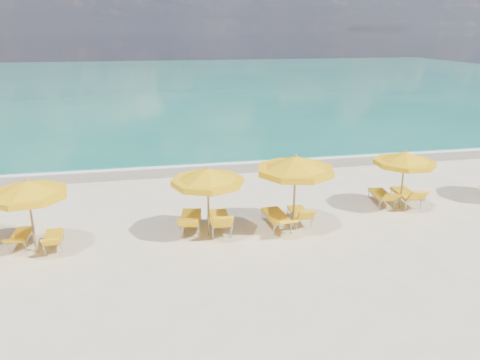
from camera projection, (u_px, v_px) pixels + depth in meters
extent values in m
plane|color=beige|center=(249.00, 227.00, 15.96)|extent=(120.00, 120.00, 0.00)
cube|color=#136B55|center=(167.00, 81.00, 60.68)|extent=(120.00, 80.00, 0.30)
cube|color=tan|center=(216.00, 167.00, 22.85)|extent=(120.00, 2.60, 0.01)
cube|color=white|center=(213.00, 163.00, 23.60)|extent=(120.00, 1.20, 0.03)
cube|color=white|center=(103.00, 132.00, 30.64)|extent=(14.00, 0.36, 0.05)
cube|color=white|center=(278.00, 108.00, 39.86)|extent=(18.00, 0.30, 0.05)
cylinder|color=#9F824F|center=(32.00, 218.00, 13.82)|extent=(0.07, 0.07, 2.23)
cone|color=#FFB70D|center=(27.00, 188.00, 13.54)|extent=(2.77, 2.77, 0.45)
cylinder|color=#FFB70D|center=(28.00, 195.00, 13.60)|extent=(2.79, 2.79, 0.18)
sphere|color=#9F824F|center=(26.00, 180.00, 13.47)|extent=(0.10, 0.10, 0.10)
cylinder|color=#9F824F|center=(208.00, 203.00, 14.91)|extent=(0.07, 0.07, 2.26)
cone|color=#FFB70D|center=(208.00, 175.00, 14.62)|extent=(2.35, 2.35, 0.45)
cylinder|color=#FFB70D|center=(208.00, 182.00, 14.69)|extent=(2.37, 2.37, 0.18)
sphere|color=#9F824F|center=(207.00, 168.00, 14.55)|extent=(0.10, 0.10, 0.10)
cylinder|color=#9F824F|center=(294.00, 194.00, 15.41)|extent=(0.08, 0.08, 2.50)
cone|color=#FFB70D|center=(296.00, 163.00, 15.09)|extent=(2.89, 2.89, 0.50)
cylinder|color=#FFB70D|center=(295.00, 170.00, 15.17)|extent=(2.92, 2.92, 0.20)
sphere|color=#9F824F|center=(296.00, 156.00, 15.01)|extent=(0.11, 0.11, 0.11)
cylinder|color=#9F824F|center=(402.00, 181.00, 17.25)|extent=(0.07, 0.07, 2.17)
cone|color=#FFB70D|center=(405.00, 157.00, 16.97)|extent=(2.91, 2.91, 0.43)
cylinder|color=#FFB70D|center=(404.00, 163.00, 17.03)|extent=(2.94, 2.94, 0.17)
sphere|color=#9F824F|center=(406.00, 151.00, 16.90)|extent=(0.10, 0.10, 0.10)
cube|color=yellow|center=(22.00, 234.00, 14.56)|extent=(0.55, 1.16, 0.07)
cube|color=yellow|center=(14.00, 241.00, 13.77)|extent=(0.53, 0.51, 0.34)
cube|color=yellow|center=(54.00, 237.00, 14.41)|extent=(0.62, 1.20, 0.07)
cube|color=yellow|center=(51.00, 242.00, 13.64)|extent=(0.56, 0.51, 0.40)
cube|color=yellow|center=(191.00, 217.00, 15.66)|extent=(0.88, 1.53, 0.09)
cube|color=yellow|center=(188.00, 223.00, 14.66)|extent=(0.73, 0.68, 0.51)
cube|color=yellow|center=(219.00, 218.00, 15.61)|extent=(0.70, 1.47, 0.09)
cube|color=yellow|center=(223.00, 222.00, 14.64)|extent=(0.66, 0.55, 0.55)
cube|color=yellow|center=(276.00, 215.00, 15.86)|extent=(0.70, 1.45, 0.09)
cube|color=yellow|center=(286.00, 223.00, 14.88)|extent=(0.66, 0.67, 0.37)
cube|color=yellow|center=(299.00, 212.00, 16.27)|extent=(0.60, 1.25, 0.08)
cube|color=yellow|center=(306.00, 215.00, 15.44)|extent=(0.57, 0.47, 0.47)
cube|color=yellow|center=(381.00, 194.00, 17.97)|extent=(0.74, 1.38, 0.08)
cube|color=yellow|center=(390.00, 197.00, 17.06)|extent=(0.65, 0.60, 0.45)
cube|color=yellow|center=(405.00, 193.00, 17.98)|extent=(0.75, 1.47, 0.09)
cube|color=yellow|center=(418.00, 196.00, 17.02)|extent=(0.68, 0.59, 0.53)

